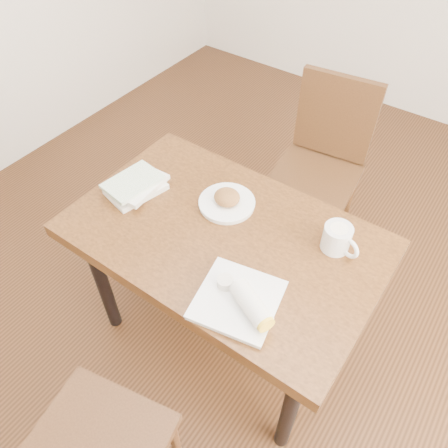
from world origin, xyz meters
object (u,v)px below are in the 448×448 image
Objects in this scene: plate_scone at (227,201)px; plate_burrito at (242,301)px; coffee_mug at (338,238)px; book_stack at (136,186)px; chair_far at (323,157)px; table at (224,248)px.

plate_burrito is at bearing -48.98° from plate_scone.
plate_burrito is (-0.14, -0.40, -0.03)m from coffee_mug.
plate_scone reaches higher than book_stack.
chair_far is 6.36× the size of coffee_mug.
plate_scone reaches higher than table.
plate_scone is 0.47m from plate_burrito.
plate_scone is at bearing 23.15° from book_stack.
coffee_mug is at bearing 5.84° from plate_scone.
chair_far reaches higher than table.
table is at bearing 2.62° from book_stack.
table is at bearing -154.80° from coffee_mug.
table is 7.84× the size of coffee_mug.
plate_burrito is at bearing -17.44° from book_stack.
chair_far is 3.74× the size of book_stack.
book_stack is (-0.35, -0.15, 0.01)m from plate_scone.
coffee_mug is (0.45, 0.05, 0.03)m from plate_scone.
chair_far is at bearing 101.45° from plate_burrito.
plate_scone is 1.51× the size of coffee_mug.
chair_far is (0.01, 0.88, -0.11)m from table.
coffee_mug reaches higher than plate_burrito.
plate_burrito is (0.22, -1.11, 0.23)m from chair_far.
chair_far is at bearing 117.43° from coffee_mug.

